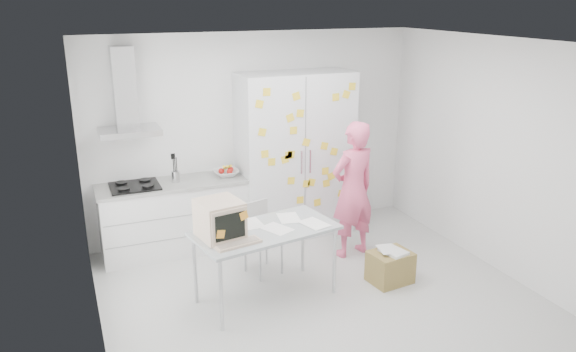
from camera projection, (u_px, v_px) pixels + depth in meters
name	position (u px, v px, depth m)	size (l,w,h in m)	color
floor	(317.00, 295.00, 6.17)	(4.50, 4.00, 0.02)	silver
walls	(292.00, 159.00, 6.39)	(4.52, 4.01, 2.70)	white
ceiling	(322.00, 42.00, 5.34)	(4.50, 4.00, 0.02)	white
counter_run	(174.00, 216.00, 7.08)	(1.84, 0.63, 1.28)	white
range_hood	(126.00, 100.00, 6.58)	(0.70, 0.48, 1.01)	silver
tall_cabinet	(295.00, 155.00, 7.47)	(1.50, 0.68, 2.20)	silver
person	(353.00, 190.00, 6.87)	(0.63, 0.41, 1.71)	#F45E89
desk	(237.00, 225.00, 5.69)	(1.60, 0.99, 1.19)	#ABB3B6
chair	(260.00, 233.00, 6.55)	(0.47, 0.47, 0.84)	#BCBCB9
cardboard_box	(390.00, 266.00, 6.37)	(0.49, 0.41, 0.40)	olive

